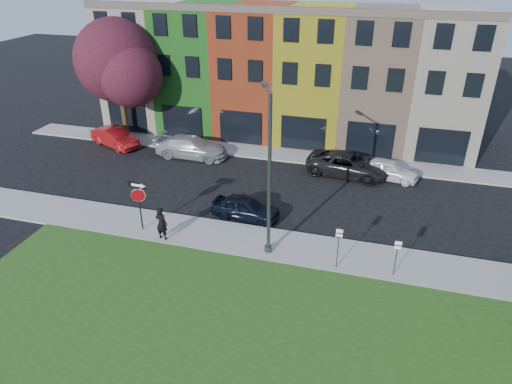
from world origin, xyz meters
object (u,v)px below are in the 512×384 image
(street_lamp, at_px, (269,177))
(sedan_near, at_px, (246,208))
(man, at_px, (161,223))
(stop_sign, at_px, (138,196))

(street_lamp, bearing_deg, sedan_near, 103.79)
(man, distance_m, street_lamp, 6.55)
(street_lamp, bearing_deg, man, 164.05)
(sedan_near, bearing_deg, stop_sign, 123.86)
(stop_sign, distance_m, sedan_near, 6.09)
(stop_sign, distance_m, street_lamp, 7.49)
(man, height_order, street_lamp, street_lamp)
(stop_sign, xyz_separation_m, man, (1.52, -0.57, -1.13))
(stop_sign, xyz_separation_m, street_lamp, (7.20, 0.02, 2.09))
(stop_sign, bearing_deg, man, -18.00)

